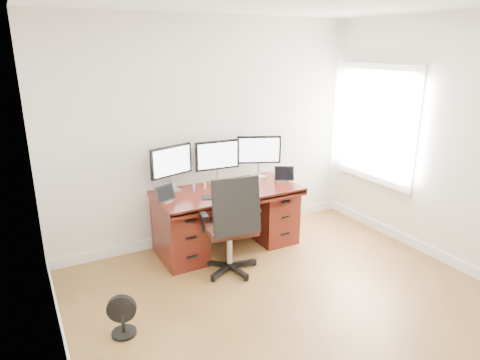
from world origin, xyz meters
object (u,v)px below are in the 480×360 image
floor_fan (123,316)px  keyboard (230,194)px  desk (227,216)px  office_chair (231,241)px  monitor_center (217,157)px

floor_fan → keyboard: keyboard is taller
desk → office_chair: 0.61m
desk → office_chair: office_chair is taller
desk → monitor_center: (-0.00, 0.24, 0.68)m
desk → floor_fan: (-1.52, -1.07, -0.23)m
desk → office_chair: (-0.24, -0.56, -0.03)m
office_chair → monitor_center: (0.24, 0.80, 0.72)m
floor_fan → monitor_center: (1.52, 1.31, 0.91)m
keyboard → desk: bearing=71.4°
office_chair → floor_fan: (-1.28, -0.50, -0.19)m
desk → floor_fan: desk is taller
monitor_center → keyboard: 0.55m
floor_fan → monitor_center: 2.20m
floor_fan → keyboard: bearing=52.7°
office_chair → monitor_center: bearing=81.9°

